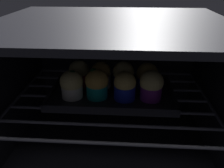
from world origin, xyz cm
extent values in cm
cube|color=black|center=(0.00, 22.00, -0.75)|extent=(59.00, 47.00, 1.50)
cube|color=black|center=(0.00, 22.00, 34.75)|extent=(59.00, 47.00, 1.50)
cube|color=black|center=(0.00, 44.75, 17.00)|extent=(59.00, 1.50, 34.00)
cube|color=black|center=(-28.75, 22.00, 17.00)|extent=(1.50, 47.00, 34.00)
cube|color=black|center=(28.75, 22.00, 17.00)|extent=(1.50, 47.00, 34.00)
cylinder|color=#51515B|center=(0.00, 3.00, 13.60)|extent=(54.00, 0.80, 0.80)
cylinder|color=#51515B|center=(0.00, 9.33, 13.60)|extent=(54.00, 0.80, 0.80)
cylinder|color=#51515B|center=(0.00, 15.67, 13.60)|extent=(54.00, 0.80, 0.80)
cylinder|color=#51515B|center=(0.00, 22.00, 13.60)|extent=(54.00, 0.80, 0.80)
cylinder|color=#51515B|center=(0.00, 28.33, 13.60)|extent=(54.00, 0.80, 0.80)
cylinder|color=#51515B|center=(0.00, 34.67, 13.60)|extent=(54.00, 0.80, 0.80)
cylinder|color=#51515B|center=(0.00, 41.00, 13.60)|extent=(54.00, 0.80, 0.80)
cylinder|color=#51515B|center=(-27.00, 22.00, 13.60)|extent=(0.80, 42.00, 0.80)
cylinder|color=#51515B|center=(27.00, 22.00, 13.60)|extent=(0.80, 42.00, 0.80)
cube|color=black|center=(0.00, 23.31, 14.60)|extent=(34.75, 20.85, 1.20)
cube|color=black|center=(0.00, 13.29, 15.70)|extent=(34.75, 0.80, 1.00)
cube|color=black|center=(0.00, 33.34, 15.70)|extent=(34.75, 0.80, 1.00)
cube|color=black|center=(-16.97, 23.31, 15.70)|extent=(0.80, 20.85, 1.00)
cube|color=black|center=(16.97, 23.31, 15.70)|extent=(0.80, 20.85, 1.00)
cylinder|color=silver|center=(-10.64, 19.53, 17.15)|extent=(5.79, 5.79, 3.91)
sphere|color=#E0CC7A|center=(-10.64, 19.53, 19.73)|extent=(6.27, 6.27, 6.27)
sphere|color=#19511E|center=(-10.34, 19.59, 21.67)|extent=(2.59, 2.59, 2.59)
cylinder|color=#0C8C84|center=(-3.84, 19.85, 17.15)|extent=(5.79, 5.79, 3.91)
sphere|color=gold|center=(-3.84, 19.85, 20.14)|extent=(6.31, 6.31, 6.31)
sphere|color=#19511E|center=(-4.61, 20.22, 22.37)|extent=(2.25, 2.25, 2.25)
cylinder|color=#1928B7|center=(3.66, 19.51, 17.15)|extent=(5.79, 5.79, 3.91)
sphere|color=#DBBC60|center=(3.66, 19.51, 20.05)|extent=(5.88, 5.88, 5.88)
cylinder|color=#7A238C|center=(10.67, 19.82, 17.15)|extent=(5.79, 5.79, 3.91)
sphere|color=#E0CC7A|center=(10.67, 19.82, 20.19)|extent=(6.26, 6.26, 6.26)
cylinder|color=red|center=(-10.13, 27.15, 17.15)|extent=(5.79, 5.79, 3.91)
sphere|color=#E0CC7A|center=(-10.13, 27.15, 19.91)|extent=(6.04, 6.04, 6.04)
sphere|color=#28702D|center=(-9.87, 28.04, 21.58)|extent=(2.50, 2.50, 2.50)
cylinder|color=silver|center=(-3.45, 26.52, 17.15)|extent=(5.79, 5.79, 3.91)
sphere|color=gold|center=(-3.45, 26.52, 20.07)|extent=(5.60, 5.60, 5.60)
cylinder|color=#1928B7|center=(3.11, 26.71, 17.15)|extent=(5.79, 5.79, 3.91)
sphere|color=#E0CC7A|center=(3.11, 26.71, 19.94)|extent=(6.20, 6.20, 6.20)
cylinder|color=#1928B7|center=(10.06, 26.56, 17.15)|extent=(5.79, 5.79, 3.91)
sphere|color=gold|center=(10.06, 26.56, 19.69)|extent=(6.30, 6.30, 6.30)
camera|label=1|loc=(3.76, -33.60, 45.77)|focal=35.93mm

